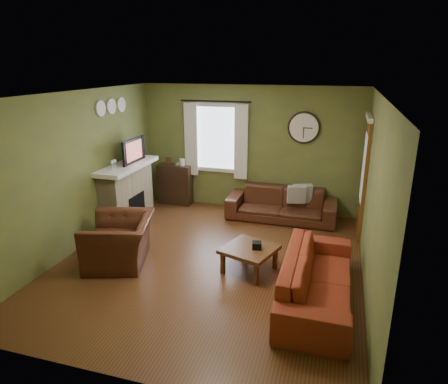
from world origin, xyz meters
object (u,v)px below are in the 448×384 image
(armchair, at_px, (120,241))
(coffee_table, at_px, (249,259))
(sofa_brown, at_px, (281,204))
(sofa_red, at_px, (317,278))
(bookshelf, at_px, (175,184))

(armchair, relative_size, coffee_table, 1.55)
(sofa_brown, distance_m, coffee_table, 2.25)
(sofa_red, bearing_deg, sofa_brown, 17.97)
(sofa_brown, relative_size, sofa_red, 0.97)
(armchair, bearing_deg, bookshelf, 168.35)
(sofa_brown, bearing_deg, bookshelf, 173.25)
(bookshelf, bearing_deg, armchair, -84.67)
(bookshelf, distance_m, coffee_table, 3.41)
(sofa_brown, height_order, sofa_red, sofa_red)
(sofa_red, distance_m, coffee_table, 1.16)
(bookshelf, relative_size, sofa_brown, 0.41)
(sofa_brown, distance_m, armchair, 3.33)
(bookshelf, height_order, sofa_brown, bookshelf)
(armchair, height_order, coffee_table, armchair)
(sofa_brown, xyz_separation_m, coffee_table, (-0.14, -2.24, -0.12))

